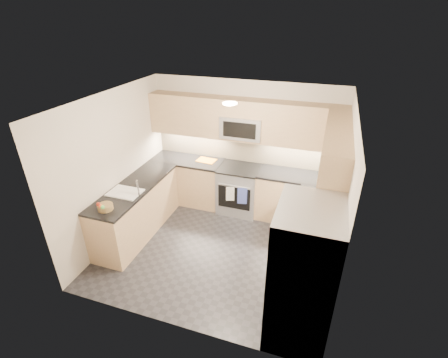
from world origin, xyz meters
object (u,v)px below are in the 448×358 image
(microwave, at_px, (242,127))
(refrigerator, at_px, (302,275))
(cutting_board, at_px, (206,160))
(fruit_basket, at_px, (105,207))
(gas_range, at_px, (239,190))
(utensil_bowl, at_px, (332,174))

(microwave, bearing_deg, refrigerator, -60.38)
(cutting_board, distance_m, fruit_basket, 2.26)
(gas_range, xyz_separation_m, refrigerator, (1.45, -2.43, 0.45))
(gas_range, xyz_separation_m, utensil_bowl, (1.67, 0.06, 0.57))
(gas_range, distance_m, utensil_bowl, 1.76)
(gas_range, height_order, refrigerator, refrigerator)
(refrigerator, height_order, fruit_basket, refrigerator)
(microwave, relative_size, utensil_bowl, 2.43)
(refrigerator, bearing_deg, microwave, 119.62)
(microwave, bearing_deg, utensil_bowl, -2.06)
(gas_range, distance_m, microwave, 1.25)
(gas_range, height_order, cutting_board, cutting_board)
(microwave, relative_size, cutting_board, 2.09)
(utensil_bowl, bearing_deg, fruit_basket, -146.41)
(refrigerator, distance_m, fruit_basket, 2.97)
(gas_range, distance_m, cutting_board, 0.86)
(fruit_basket, bearing_deg, gas_range, 53.69)
(utensil_bowl, xyz_separation_m, fruit_basket, (-3.16, -2.10, -0.05))
(microwave, height_order, utensil_bowl, microwave)
(microwave, bearing_deg, fruit_basket, -124.70)
(gas_range, relative_size, cutting_board, 2.50)
(microwave, height_order, fruit_basket, microwave)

